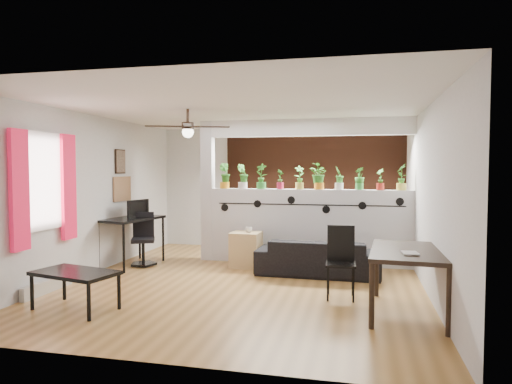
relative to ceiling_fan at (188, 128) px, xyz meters
name	(u,v)px	position (x,y,z in m)	size (l,w,h in m)	color
room_shell	(246,197)	(0.80, 0.30, -1.01)	(6.30, 7.10, 2.90)	olive
partition_wall	(309,227)	(1.60, 1.80, -1.64)	(3.60, 0.18, 1.35)	#BCBCC1
ceiling_header	(310,128)	(1.60, 1.80, 0.14)	(3.60, 0.18, 0.30)	silver
pier_column	(208,191)	(-0.31, 1.80, -1.01)	(0.22, 0.20, 2.60)	#BCBCC1
brick_panel	(317,189)	(1.60, 3.27, -1.01)	(3.90, 0.05, 2.60)	brown
vine_decal	(309,205)	(1.60, 1.70, -1.23)	(3.31, 0.01, 0.30)	black
window_assembly	(44,184)	(-1.76, -0.90, -0.81)	(0.09, 1.30, 1.55)	white
baseboard_heater	(48,286)	(-1.74, -0.90, -2.22)	(0.08, 1.00, 0.18)	beige
corkboard	(122,189)	(-1.78, 1.25, -0.96)	(0.03, 0.60, 0.45)	#8A6242
framed_art	(120,161)	(-1.78, 1.20, -0.46)	(0.03, 0.34, 0.44)	#8C7259
ceiling_fan	(188,128)	(0.00, 0.00, 0.00)	(1.19, 1.19, 0.43)	black
potted_plant_0	(225,175)	(0.02, 1.80, -0.71)	(0.30, 0.27, 0.48)	orange
potted_plant_1	(243,176)	(0.37, 1.80, -0.72)	(0.28, 0.24, 0.46)	silver
potted_plant_2	(261,175)	(0.72, 1.80, -0.72)	(0.31, 0.30, 0.47)	#308533
potted_plant_3	(280,178)	(1.07, 1.80, -0.77)	(0.22, 0.22, 0.36)	#AF1C3B
potted_plant_4	(300,177)	(1.42, 1.80, -0.74)	(0.27, 0.24, 0.42)	gold
potted_plant_5	(319,175)	(1.78, 1.80, -0.72)	(0.31, 0.32, 0.47)	orange
potted_plant_6	(339,177)	(2.13, 1.80, -0.74)	(0.24, 0.26, 0.42)	white
potted_plant_7	(360,178)	(2.48, 1.80, -0.76)	(0.24, 0.25, 0.39)	green
potted_plant_8	(380,179)	(2.83, 1.80, -0.77)	(0.22, 0.23, 0.37)	#B0281C
potted_plant_9	(402,176)	(3.18, 1.80, -0.72)	(0.28, 0.30, 0.46)	gold
sofa	(318,258)	(1.84, 1.01, -2.04)	(1.89, 0.74, 0.55)	black
cube_shelf	(246,250)	(0.55, 1.30, -2.01)	(0.50, 0.44, 0.61)	tan
cup	(249,230)	(0.60, 1.30, -1.66)	(0.12, 0.12, 0.10)	gray
computer_desk	(132,222)	(-1.45, 0.99, -1.54)	(0.83, 1.27, 0.85)	black
monitor	(136,212)	(-1.45, 1.14, -1.38)	(0.05, 0.30, 0.17)	black
office_chair	(143,243)	(-1.26, 1.03, -1.91)	(0.51, 0.51, 0.92)	black
dining_table	(408,257)	(3.05, -0.75, -1.63)	(0.95, 1.46, 0.76)	black
book	(402,253)	(2.95, -1.05, -1.54)	(0.17, 0.23, 0.02)	gray
folding_chair	(341,255)	(2.24, -0.19, -1.75)	(0.40, 0.40, 0.95)	black
coffee_table	(75,275)	(-0.89, -1.49, -1.89)	(1.12, 0.78, 0.47)	black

